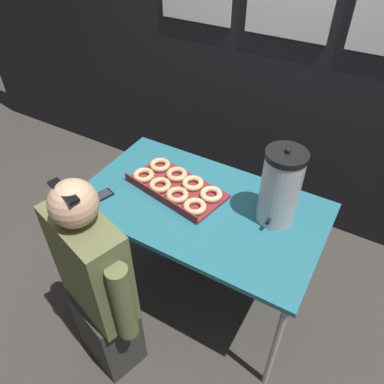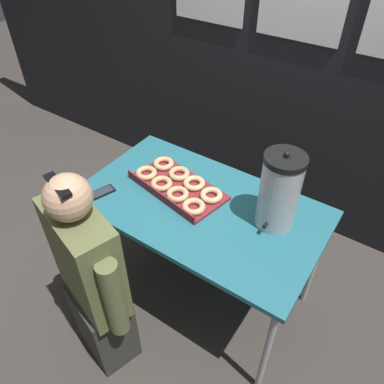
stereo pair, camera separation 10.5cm
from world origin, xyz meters
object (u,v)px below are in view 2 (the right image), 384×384
donut_box (178,185)px  cell_phone (101,192)px  coffee_urn (279,191)px  person_seated (93,283)px

donut_box → cell_phone: 0.41m
donut_box → coffee_urn: bearing=17.5°
donut_box → cell_phone: size_ratio=3.61×
coffee_urn → cell_phone: bearing=-159.3°
cell_phone → person_seated: person_seated is taller
donut_box → person_seated: size_ratio=0.46×
coffee_urn → person_seated: (-0.59, -0.69, -0.38)m
donut_box → person_seated: bearing=-83.6°
cell_phone → person_seated: 0.48m
donut_box → cell_phone: bearing=-128.8°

